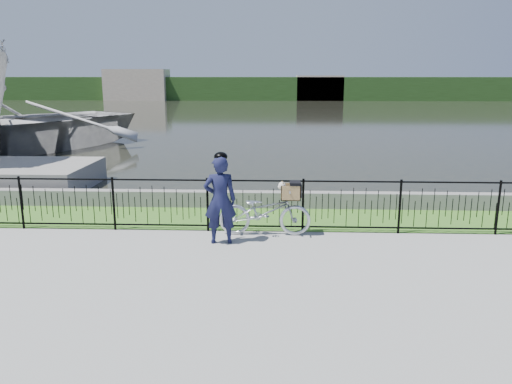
{
  "coord_description": "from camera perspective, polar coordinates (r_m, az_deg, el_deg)",
  "views": [
    {
      "loc": [
        0.44,
        -8.48,
        3.23
      ],
      "look_at": [
        0.04,
        1.0,
        1.0
      ],
      "focal_mm": 35.0,
      "sensor_mm": 36.0,
      "label": 1
    }
  ],
  "objects": [
    {
      "name": "fence",
      "position": [
        10.44,
        -0.11,
        -1.52
      ],
      "size": [
        14.0,
        0.06,
        1.15
      ],
      "primitive_type": null,
      "color": "black",
      "rests_on": "ground"
    },
    {
      "name": "far_building_left",
      "position": [
        69.0,
        -13.41,
        11.83
      ],
      "size": [
        8.0,
        4.0,
        4.0
      ],
      "primitive_type": "cube",
      "color": "#AFA08D",
      "rests_on": "ground"
    },
    {
      "name": "cyclist",
      "position": [
        9.7,
        -4.13,
        -0.78
      ],
      "size": [
        0.68,
        0.5,
        1.8
      ],
      "color": "#131636",
      "rests_on": "ground"
    },
    {
      "name": "bicycle_rig",
      "position": [
        10.25,
        1.09,
        -2.19
      ],
      "size": [
        1.88,
        0.66,
        1.15
      ],
      "color": "silver",
      "rests_on": "ground"
    },
    {
      "name": "far_building_right",
      "position": [
        67.23,
        7.27,
        11.71
      ],
      "size": [
        6.0,
        3.0,
        3.2
      ],
      "primitive_type": "cube",
      "color": "#AFA08D",
      "rests_on": "ground"
    },
    {
      "name": "grass_strip",
      "position": [
        11.55,
        0.11,
        -3.0
      ],
      "size": [
        60.0,
        2.0,
        0.01
      ],
      "primitive_type": "cube",
      "color": "#3E7023",
      "rests_on": "ground"
    },
    {
      "name": "ground",
      "position": [
        9.09,
        -0.55,
        -7.6
      ],
      "size": [
        120.0,
        120.0,
        0.0
      ],
      "primitive_type": "plane",
      "color": "gray",
      "rests_on": "ground"
    },
    {
      "name": "far_treeline",
      "position": [
        68.51,
        2.05,
        11.75
      ],
      "size": [
        120.0,
        6.0,
        3.0
      ],
      "primitive_type": "cube",
      "color": "#25471B",
      "rests_on": "ground"
    },
    {
      "name": "quay_wall",
      "position": [
        12.47,
        0.29,
        -0.85
      ],
      "size": [
        60.0,
        0.3,
        0.4
      ],
      "primitive_type": "cube",
      "color": "slate",
      "rests_on": "ground"
    },
    {
      "name": "boat_far",
      "position": [
        24.23,
        -25.74,
        6.89
      ],
      "size": [
        12.15,
        13.11,
        2.21
      ],
      "color": "#A2A2A2",
      "rests_on": "water"
    },
    {
      "name": "water",
      "position": [
        41.61,
        1.79,
        8.75
      ],
      "size": [
        120.0,
        120.0,
        0.0
      ],
      "primitive_type": "plane",
      "color": "black",
      "rests_on": "ground"
    }
  ]
}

